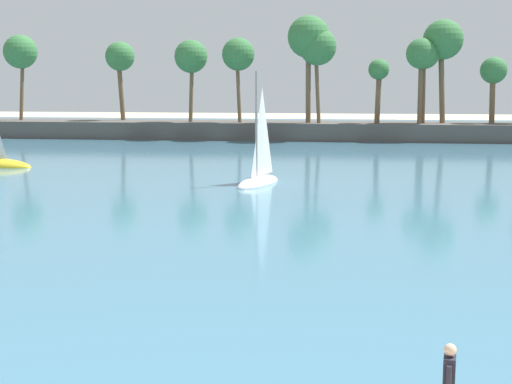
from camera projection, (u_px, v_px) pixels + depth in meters
The scene contains 3 objects.
sea at pixel (327, 150), 63.76m from camera, with size 220.00×102.29×0.06m, color teal.
palm_headland at pixel (324, 106), 74.19m from camera, with size 97.74×6.36×12.34m.
sailboat_toward_headland at pixel (259, 173), 42.60m from camera, with size 2.79×5.01×6.95m.
Camera 1 is at (2.14, -5.44, 6.01)m, focal length 51.62 mm.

